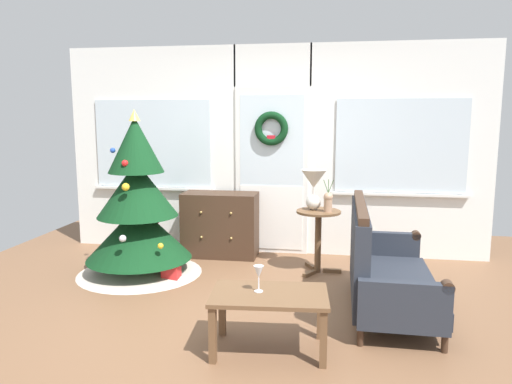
{
  "coord_description": "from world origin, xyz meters",
  "views": [
    {
      "loc": [
        0.77,
        -3.86,
        1.7
      ],
      "look_at": [
        0.05,
        0.55,
        1.0
      ],
      "focal_mm": 34.11,
      "sensor_mm": 36.0,
      "label": 1
    }
  ],
  "objects": [
    {
      "name": "side_table",
      "position": [
        0.61,
        1.34,
        0.49
      ],
      "size": [
        0.5,
        0.48,
        0.69
      ],
      "color": "brown",
      "rests_on": "ground"
    },
    {
      "name": "flower_vase",
      "position": [
        0.71,
        1.28,
        0.8
      ],
      "size": [
        0.11,
        0.1,
        0.35
      ],
      "color": "tan",
      "rests_on": "side_table"
    },
    {
      "name": "dresser_cabinet",
      "position": [
        -0.6,
        1.79,
        0.39
      ],
      "size": [
        0.9,
        0.45,
        0.78
      ],
      "color": "#3D281C",
      "rests_on": "ground"
    },
    {
      "name": "gift_box",
      "position": [
        -0.9,
        0.83,
        0.09
      ],
      "size": [
        0.17,
        0.16,
        0.17
      ],
      "primitive_type": "cube",
      "color": "red",
      "rests_on": "ground"
    },
    {
      "name": "table_lamp",
      "position": [
        0.55,
        1.38,
        0.97
      ],
      "size": [
        0.28,
        0.28,
        0.44
      ],
      "color": "silver",
      "rests_on": "side_table"
    },
    {
      "name": "settee_sofa",
      "position": [
        1.19,
        0.39,
        0.38
      ],
      "size": [
        0.74,
        1.63,
        0.96
      ],
      "color": "#3D281C",
      "rests_on": "ground"
    },
    {
      "name": "coffee_table",
      "position": [
        0.33,
        -0.54,
        0.37
      ],
      "size": [
        0.88,
        0.59,
        0.44
      ],
      "color": "brown",
      "rests_on": "ground"
    },
    {
      "name": "christmas_tree",
      "position": [
        -1.31,
        0.99,
        0.67
      ],
      "size": [
        1.34,
        1.34,
        1.77
      ],
      "color": "#4C331E",
      "rests_on": "ground"
    },
    {
      "name": "back_wall_with_door",
      "position": [
        0.0,
        2.08,
        1.28
      ],
      "size": [
        5.2,
        0.19,
        2.55
      ],
      "color": "white",
      "rests_on": "ground"
    },
    {
      "name": "ground_plane",
      "position": [
        0.0,
        0.0,
        0.0
      ],
      "size": [
        6.76,
        6.76,
        0.0
      ],
      "primitive_type": "plane",
      "color": "brown"
    },
    {
      "name": "wine_glass",
      "position": [
        0.25,
        -0.52,
        0.58
      ],
      "size": [
        0.08,
        0.08,
        0.2
      ],
      "color": "silver",
      "rests_on": "coffee_table"
    }
  ]
}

